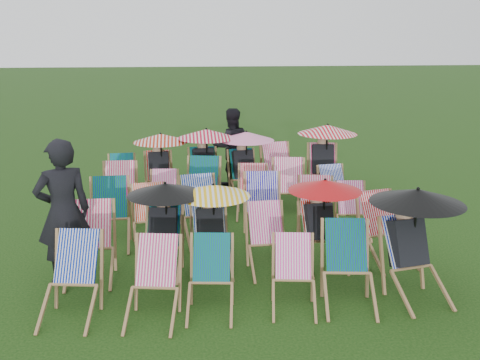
{
  "coord_description": "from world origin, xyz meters",
  "views": [
    {
      "loc": [
        -0.75,
        -7.92,
        3.14
      ],
      "look_at": [
        0.14,
        0.32,
        0.9
      ],
      "focal_mm": 40.0,
      "sensor_mm": 36.0,
      "label": 1
    }
  ],
  "objects": [
    {
      "name": "ground",
      "position": [
        0.0,
        0.0,
        0.0
      ],
      "size": [
        100.0,
        100.0,
        0.0
      ],
      "primitive_type": "plane",
      "color": "black",
      "rests_on": "ground"
    },
    {
      "name": "deckchair_0",
      "position": [
        -2.07,
        -2.18,
        0.46
      ],
      "size": [
        0.73,
        0.93,
        0.93
      ],
      "rotation": [
        0.0,
        0.0,
        -0.15
      ],
      "color": "olive",
      "rests_on": "ground"
    },
    {
      "name": "deckchair_1",
      "position": [
        -1.13,
        -2.33,
        0.44
      ],
      "size": [
        0.72,
        0.9,
        0.89
      ],
      "rotation": [
        0.0,
        0.0,
        -0.17
      ],
      "color": "olive",
      "rests_on": "ground"
    },
    {
      "name": "deckchair_2",
      "position": [
        -0.48,
        -2.23,
        0.42
      ],
      "size": [
        0.65,
        0.84,
        0.84
      ],
      "rotation": [
        0.0,
        0.0,
        -0.12
      ],
      "color": "olive",
      "rests_on": "ground"
    },
    {
      "name": "deckchair_3",
      "position": [
        0.5,
        -2.25,
        0.41
      ],
      "size": [
        0.64,
        0.82,
        0.82
      ],
      "rotation": [
        0.0,
        0.0,
        -0.15
      ],
      "color": "olive",
      "rests_on": "ground"
    },
    {
      "name": "deckchair_4",
      "position": [
        1.17,
        -2.24,
        0.48
      ],
      "size": [
        0.74,
        0.95,
        0.95
      ],
      "rotation": [
        0.0,
        0.0,
        -0.13
      ],
      "color": "olive",
      "rests_on": "ground"
    },
    {
      "name": "deckchair_5",
      "position": [
        2.02,
        -2.11,
        0.72
      ],
      "size": [
        1.14,
        1.24,
        1.36
      ],
      "rotation": [
        0.0,
        0.0,
        0.19
      ],
      "color": "olive",
      "rests_on": "ground"
    },
    {
      "name": "deckchair_6",
      "position": [
        -2.01,
        -1.15,
        0.49
      ],
      "size": [
        0.64,
        0.9,
        0.97
      ],
      "rotation": [
        0.0,
        0.0,
        0.0
      ],
      "color": "olive",
      "rests_on": "ground"
    },
    {
      "name": "deckchair_7",
      "position": [
        -1.06,
        -1.03,
        0.65
      ],
      "size": [
        1.03,
        1.1,
        1.23
      ],
      "rotation": [
        0.0,
        0.0,
        -0.14
      ],
      "color": "olive",
      "rests_on": "ground"
    },
    {
      "name": "deckchair_8",
      "position": [
        -0.4,
        -1.07,
        0.63
      ],
      "size": [
        1.01,
        1.06,
        1.19
      ],
      "rotation": [
        0.0,
        0.0,
        0.05
      ],
      "color": "olive",
      "rests_on": "ground"
    },
    {
      "name": "deckchair_9",
      "position": [
        0.38,
        -1.17,
        0.44
      ],
      "size": [
        0.62,
        0.84,
        0.89
      ],
      "rotation": [
        0.0,
        0.0,
        0.05
      ],
      "color": "olive",
      "rests_on": "ground"
    },
    {
      "name": "deckchair_10",
      "position": [
        1.16,
        -1.05,
        0.64
      ],
      "size": [
        1.02,
        1.08,
        1.22
      ],
      "rotation": [
        0.0,
        0.0,
        0.08
      ],
      "color": "olive",
      "rests_on": "ground"
    },
    {
      "name": "deckchair_11",
      "position": [
        2.1,
        -1.06,
        0.48
      ],
      "size": [
        0.79,
        0.98,
        0.95
      ],
      "rotation": [
        0.0,
        0.0,
        0.19
      ],
      "color": "olive",
      "rests_on": "ground"
    },
    {
      "name": "deckchair_12",
      "position": [
        -1.91,
        0.01,
        0.5
      ],
      "size": [
        0.69,
        0.94,
        1.0
      ],
      "rotation": [
        0.0,
        0.0,
        0.04
      ],
      "color": "olive",
      "rests_on": "ground"
    },
    {
      "name": "deckchair_13",
      "position": [
        -1.28,
        -0.03,
        0.45
      ],
      "size": [
        0.7,
        0.89,
        0.89
      ],
      "rotation": [
        0.0,
        0.0,
        0.14
      ],
      "color": "olive",
      "rests_on": "ground"
    },
    {
      "name": "deckchair_14",
      "position": [
        -0.48,
        0.04,
        0.49
      ],
      "size": [
        0.81,
        1.01,
        0.98
      ],
      "rotation": [
        0.0,
        0.0,
        0.19
      ],
      "color": "olive",
      "rests_on": "ground"
    },
    {
      "name": "deckchair_15",
      "position": [
        0.49,
        0.09,
        0.49
      ],
      "size": [
        0.71,
        0.95,
        0.99
      ],
      "rotation": [
        0.0,
        0.0,
        -0.06
      ],
      "color": "olive",
      "rests_on": "ground"
    },
    {
      "name": "deckchair_16",
      "position": [
        1.32,
        -0.01,
        0.46
      ],
      "size": [
        0.76,
        0.95,
        0.93
      ],
      "rotation": [
        0.0,
        0.0,
        -0.18
      ],
      "color": "olive",
      "rests_on": "ground"
    },
    {
      "name": "deckchair_17",
      "position": [
        1.95,
        0.04,
        0.41
      ],
      "size": [
        0.62,
        0.81,
        0.82
      ],
      "rotation": [
        0.0,
        0.0,
        -0.11
      ],
      "color": "olive",
      "rests_on": "ground"
    },
    {
      "name": "deckchair_18",
      "position": [
        -1.89,
        1.14,
        0.49
      ],
      "size": [
        0.66,
        0.91,
        0.98
      ],
      "rotation": [
        0.0,
        0.0,
        -0.01
      ],
      "color": "olive",
      "rests_on": "ground"
    },
    {
      "name": "deckchair_19",
      "position": [
        -1.13,
        1.13,
        0.41
      ],
      "size": [
        0.6,
        0.8,
        0.83
      ],
      "rotation": [
        0.0,
        0.0,
        -0.07
      ],
      "color": "olive",
      "rests_on": "ground"
    },
    {
      "name": "deckchair_20",
      "position": [
        -0.45,
        1.24,
        0.51
      ],
      "size": [
        0.82,
        1.03,
        1.01
      ],
      "rotation": [
        0.0,
        0.0,
        -0.18
      ],
      "color": "olive",
      "rests_on": "ground"
    },
    {
      "name": "deckchair_21",
      "position": [
        0.46,
        1.19,
        0.44
      ],
      "size": [
        0.69,
        0.88,
        0.88
      ],
      "rotation": [
        0.0,
        0.0,
        -0.14
      ],
      "color": "olive",
      "rests_on": "ground"
    },
    {
      "name": "deckchair_22",
      "position": [
        1.1,
        1.12,
        0.49
      ],
      "size": [
        0.79,
        0.99,
        0.98
      ],
      "rotation": [
        0.0,
        0.0,
        -0.17
      ],
      "color": "olive",
      "rests_on": "ground"
    },
    {
      "name": "deckchair_23",
      "position": [
        2.0,
        1.11,
        0.42
      ],
      "size": [
        0.66,
        0.84,
        0.84
      ],
      "rotation": [
        0.0,
        0.0,
        0.14
      ],
      "color": "olive",
      "rests_on": "ground"
    },
    {
      "name": "deckchair_24",
      "position": [
        -1.96,
        2.34,
        0.44
      ],
      "size": [
        0.63,
        0.84,
        0.87
      ],
      "rotation": [
        0.0,
        0.0,
        0.07
      ],
      "color": "olive",
      "rests_on": "ground"
    },
    {
      "name": "deckchair_25",
      "position": [
        -1.22,
        2.45,
        0.68
      ],
      "size": [
        1.08,
        1.15,
        1.28
      ],
      "rotation": [
        0.0,
        0.0,
        0.1
      ],
      "color": "olive",
      "rests_on": "ground"
    },
    {
      "name": "deckchair_26",
      "position": [
        -0.33,
        2.43,
        0.72
      ],
      "size": [
        1.14,
        1.21,
        1.36
      ],
      "rotation": [
        0.0,
        0.0,
        0.08
      ],
      "color": "olive",
      "rests_on": "ground"
    },
    {
      "name": "deckchair_27",
      "position": [
        0.47,
        2.33,
        0.69
      ],
      "size": [
        1.1,
        1.19,
        1.31
      ],
      "rotation": [
        0.0,
        0.0,
        0.14
      ],
      "color": "olive",
      "rests_on": "ground"
    },
    {
      "name": "deckchair_28",
      "position": [
        1.19,
        2.33,
        0.51
      ],
      "size": [
        0.82,
        1.04,
        1.03
      ],
      "rotation": [
        0.0,
        0.0,
        0.16
      ],
      "color": "olive",
      "rests_on": "ground"
    },
    {
      "name": "deckchair_29",
      "position": [
        2.08,
        2.37,
        0.75
      ],
      "size": [
        1.19,
        1.27,
        1.41
      ],
      "rotation": [
        0.0,
        0.0,
        -0.15
      ],
      "color": "olive",
      "rests_on": "ground"
    },
    {
      "name": "person_left",
      "position": [
        -2.3,
        -1.23,
        0.96
      ],
      "size": [
        0.82,
        0.69,
        1.92
      ],
      "primitive_type": "imported",
      "rotation": [
        0.0,
        0.0,
        3.53
      ],
      "color": "black",
      "rests_on": "ground"
    },
    {
      "name": "person_rear",
      "position": [
        0.27,
        3.3,
        0.83
      ],
      "size": [
        0.87,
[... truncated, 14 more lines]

